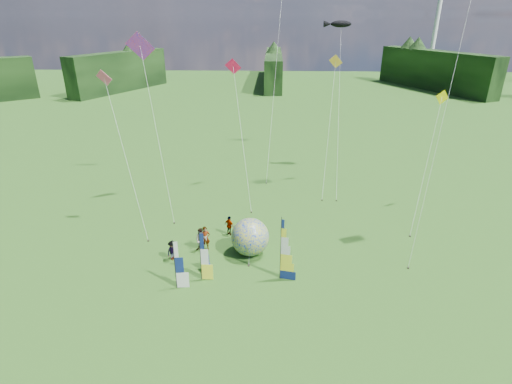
{
  "coord_description": "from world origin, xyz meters",
  "views": [
    {
      "loc": [
        0.03,
        -20.14,
        16.28
      ],
      "look_at": [
        -1.0,
        4.0,
        5.5
      ],
      "focal_mm": 28.0,
      "sensor_mm": 36.0,
      "label": 1
    }
  ],
  "objects_px": {
    "bol_inflatable": "(250,237)",
    "spectator_c": "(172,250)",
    "spectator_a": "(205,238)",
    "side_banner_left": "(200,257)",
    "spectator_b": "(201,240)",
    "spectator_d": "(229,226)",
    "feather_banner_main": "(281,250)",
    "kite_whale": "(339,100)",
    "camp_chair": "(206,264)",
    "side_banner_far": "(175,265)"
  },
  "relations": [
    {
      "from": "kite_whale",
      "to": "camp_chair",
      "type": "bearing_deg",
      "value": -121.69
    },
    {
      "from": "side_banner_far",
      "to": "camp_chair",
      "type": "height_order",
      "value": "side_banner_far"
    },
    {
      "from": "spectator_a",
      "to": "camp_chair",
      "type": "bearing_deg",
      "value": -94.92
    },
    {
      "from": "spectator_a",
      "to": "spectator_d",
      "type": "bearing_deg",
      "value": 40.89
    },
    {
      "from": "spectator_b",
      "to": "kite_whale",
      "type": "relative_size",
      "value": 0.11
    },
    {
      "from": "side_banner_left",
      "to": "spectator_a",
      "type": "bearing_deg",
      "value": 95.16
    },
    {
      "from": "spectator_c",
      "to": "camp_chair",
      "type": "xyz_separation_m",
      "value": [
        2.63,
        -1.27,
        -0.22
      ]
    },
    {
      "from": "bol_inflatable",
      "to": "spectator_a",
      "type": "distance_m",
      "value": 3.43
    },
    {
      "from": "side_banner_left",
      "to": "camp_chair",
      "type": "bearing_deg",
      "value": 82.09
    },
    {
      "from": "spectator_d",
      "to": "side_banner_far",
      "type": "bearing_deg",
      "value": 105.3
    },
    {
      "from": "side_banner_far",
      "to": "spectator_c",
      "type": "bearing_deg",
      "value": 101.34
    },
    {
      "from": "side_banner_far",
      "to": "spectator_a",
      "type": "relative_size",
      "value": 1.83
    },
    {
      "from": "side_banner_left",
      "to": "spectator_d",
      "type": "xyz_separation_m",
      "value": [
        1.25,
        6.0,
        -0.96
      ]
    },
    {
      "from": "spectator_c",
      "to": "camp_chair",
      "type": "height_order",
      "value": "spectator_c"
    },
    {
      "from": "side_banner_left",
      "to": "spectator_a",
      "type": "xyz_separation_m",
      "value": [
        -0.31,
        3.75,
        -0.82
      ]
    },
    {
      "from": "spectator_a",
      "to": "camp_chair",
      "type": "distance_m",
      "value": 2.83
    },
    {
      "from": "spectator_c",
      "to": "spectator_d",
      "type": "distance_m",
      "value": 5.29
    },
    {
      "from": "kite_whale",
      "to": "side_banner_left",
      "type": "bearing_deg",
      "value": -120.64
    },
    {
      "from": "side_banner_far",
      "to": "spectator_a",
      "type": "distance_m",
      "value": 4.93
    },
    {
      "from": "side_banner_far",
      "to": "kite_whale",
      "type": "bearing_deg",
      "value": 51.23
    },
    {
      "from": "spectator_a",
      "to": "camp_chair",
      "type": "height_order",
      "value": "spectator_a"
    },
    {
      "from": "side_banner_left",
      "to": "spectator_a",
      "type": "height_order",
      "value": "side_banner_left"
    },
    {
      "from": "side_banner_left",
      "to": "spectator_d",
      "type": "height_order",
      "value": "side_banner_left"
    },
    {
      "from": "feather_banner_main",
      "to": "kite_whale",
      "type": "xyz_separation_m",
      "value": [
        6.02,
        18.49,
        6.14
      ]
    },
    {
      "from": "bol_inflatable",
      "to": "spectator_c",
      "type": "bearing_deg",
      "value": -169.23
    },
    {
      "from": "bol_inflatable",
      "to": "feather_banner_main",
      "type": "bearing_deg",
      "value": -53.84
    },
    {
      "from": "spectator_a",
      "to": "spectator_c",
      "type": "bearing_deg",
      "value": -159.95
    },
    {
      "from": "spectator_d",
      "to": "camp_chair",
      "type": "bearing_deg",
      "value": 114.13
    },
    {
      "from": "spectator_a",
      "to": "kite_whale",
      "type": "distance_m",
      "value": 20.4
    },
    {
      "from": "spectator_b",
      "to": "kite_whale",
      "type": "height_order",
      "value": "kite_whale"
    },
    {
      "from": "spectator_b",
      "to": "camp_chair",
      "type": "relative_size",
      "value": 1.73
    },
    {
      "from": "side_banner_far",
      "to": "kite_whale",
      "type": "distance_m",
      "value": 24.46
    },
    {
      "from": "side_banner_far",
      "to": "spectator_d",
      "type": "bearing_deg",
      "value": 62.64
    },
    {
      "from": "spectator_a",
      "to": "feather_banner_main",
      "type": "bearing_deg",
      "value": -45.91
    },
    {
      "from": "spectator_d",
      "to": "kite_whale",
      "type": "xyz_separation_m",
      "value": [
        10.0,
        12.82,
        7.56
      ]
    },
    {
      "from": "spectator_a",
      "to": "spectator_c",
      "type": "height_order",
      "value": "spectator_a"
    },
    {
      "from": "bol_inflatable",
      "to": "camp_chair",
      "type": "distance_m",
      "value": 3.83
    },
    {
      "from": "side_banner_left",
      "to": "spectator_b",
      "type": "bearing_deg",
      "value": 99.89
    },
    {
      "from": "feather_banner_main",
      "to": "side_banner_left",
      "type": "bearing_deg",
      "value": -165.16
    },
    {
      "from": "feather_banner_main",
      "to": "spectator_b",
      "type": "height_order",
      "value": "feather_banner_main"
    },
    {
      "from": "spectator_d",
      "to": "spectator_a",
      "type": "bearing_deg",
      "value": 91.83
    },
    {
      "from": "spectator_c",
      "to": "camp_chair",
      "type": "relative_size",
      "value": 1.41
    },
    {
      "from": "bol_inflatable",
      "to": "kite_whale",
      "type": "bearing_deg",
      "value": 62.14
    },
    {
      "from": "side_banner_far",
      "to": "spectator_d",
      "type": "xyz_separation_m",
      "value": [
        2.72,
        6.98,
        -0.92
      ]
    },
    {
      "from": "side_banner_left",
      "to": "spectator_b",
      "type": "height_order",
      "value": "side_banner_left"
    },
    {
      "from": "feather_banner_main",
      "to": "kite_whale",
      "type": "height_order",
      "value": "kite_whale"
    },
    {
      "from": "side_banner_left",
      "to": "spectator_b",
      "type": "relative_size",
      "value": 1.89
    },
    {
      "from": "feather_banner_main",
      "to": "side_banner_left",
      "type": "distance_m",
      "value": 5.27
    },
    {
      "from": "spectator_a",
      "to": "spectator_d",
      "type": "relative_size",
      "value": 1.16
    },
    {
      "from": "feather_banner_main",
      "to": "side_banner_far",
      "type": "bearing_deg",
      "value": -157.74
    }
  ]
}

